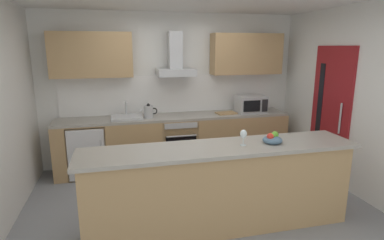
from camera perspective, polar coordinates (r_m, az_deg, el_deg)
The scene contains 17 objects.
ground at distance 4.32m, azimuth 0.94°, elevation -15.12°, with size 5.44×4.48×0.02m, color gray.
wall_back at distance 5.61m, azimuth -3.74°, elevation 5.59°, with size 5.44×0.12×2.60m, color white.
wall_right at distance 4.97m, azimuth 27.39°, elevation 3.16°, with size 0.12×4.48×2.60m, color white.
backsplash_tile at distance 5.55m, azimuth -3.59°, elevation 4.78°, with size 3.77×0.02×0.66m, color white.
counter_back at distance 5.43m, azimuth -2.89°, elevation -3.86°, with size 3.91×0.60×0.90m.
counter_island at distance 3.63m, azimuth 5.11°, elevation -12.07°, with size 3.07×0.64×0.98m.
upper_cabinets at distance 5.34m, azimuth -3.39°, elevation 11.78°, with size 3.86×0.32×0.70m.
side_door at distance 5.26m, azimuth 23.73°, elevation 0.97°, with size 0.08×0.85×2.05m.
oven at distance 5.40m, azimuth -2.59°, elevation -3.82°, with size 0.60×0.62×0.80m.
refrigerator at distance 5.34m, azimuth -18.35°, elevation -5.11°, with size 0.58×0.60×0.85m.
microwave at distance 5.63m, azimuth 10.59°, elevation 2.85°, with size 0.50×0.38×0.30m.
sink at distance 5.20m, azimuth -11.75°, elevation 0.58°, with size 0.50×0.40×0.26m.
kettle at distance 5.17m, azimuth -7.87°, elevation 1.52°, with size 0.29×0.15×0.24m.
range_hood at distance 5.30m, azimuth -3.02°, elevation 10.45°, with size 0.62×0.45×0.72m.
wine_glass at distance 3.48m, azimuth 9.31°, elevation -2.62°, with size 0.08×0.08×0.18m.
fruit_bowl at distance 3.65m, azimuth 14.38°, elevation -3.35°, with size 0.22×0.22×0.13m.
chopping_board at distance 5.49m, azimuth 6.23°, elevation 1.26°, with size 0.34×0.22×0.02m, color tan.
Camera 1 is at (-0.98, -3.68, 2.04)m, focal length 29.43 mm.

